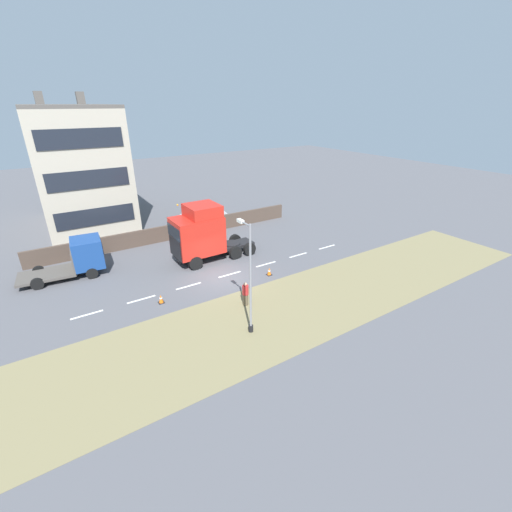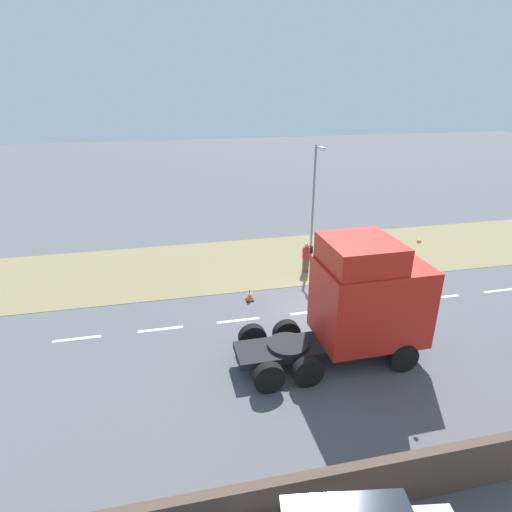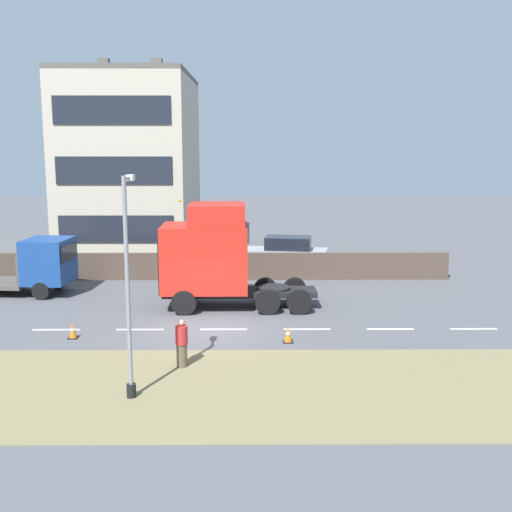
{
  "view_description": "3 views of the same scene",
  "coord_description": "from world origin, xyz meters",
  "px_view_note": "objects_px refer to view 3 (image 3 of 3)",
  "views": [
    {
      "loc": [
        -19.69,
        9.67,
        11.45
      ],
      "look_at": [
        -1.19,
        -2.22,
        1.56
      ],
      "focal_mm": 24.0,
      "sensor_mm": 36.0,
      "label": 1
    },
    {
      "loc": [
        15.36,
        -6.54,
        9.34
      ],
      "look_at": [
        -2.83,
        -2.51,
        1.67
      ],
      "focal_mm": 30.0,
      "sensor_mm": 36.0,
      "label": 2
    },
    {
      "loc": [
        -23.64,
        -1.77,
        7.09
      ],
      "look_at": [
        -0.26,
        -1.94,
        2.9
      ],
      "focal_mm": 45.0,
      "sensor_mm": 36.0,
      "label": 3
    }
  ],
  "objects_px": {
    "traffic_cone_lead": "(73,331)",
    "lamp_post": "(129,294)",
    "flatbed_truck": "(39,265)",
    "parked_car": "(286,255)",
    "lorry_cab": "(212,256)",
    "pedestrian": "(182,344)",
    "traffic_cone_trailing": "(288,335)"
  },
  "relations": [
    {
      "from": "traffic_cone_lead",
      "to": "lamp_post",
      "type": "bearing_deg",
      "value": -149.79
    },
    {
      "from": "flatbed_truck",
      "to": "parked_car",
      "type": "height_order",
      "value": "flatbed_truck"
    },
    {
      "from": "lorry_cab",
      "to": "pedestrian",
      "type": "bearing_deg",
      "value": 175.27
    },
    {
      "from": "traffic_cone_lead",
      "to": "parked_car",
      "type": "bearing_deg",
      "value": -35.58
    },
    {
      "from": "lorry_cab",
      "to": "lamp_post",
      "type": "height_order",
      "value": "lamp_post"
    },
    {
      "from": "pedestrian",
      "to": "traffic_cone_trailing",
      "type": "bearing_deg",
      "value": -54.4
    },
    {
      "from": "traffic_cone_lead",
      "to": "traffic_cone_trailing",
      "type": "height_order",
      "value": "same"
    },
    {
      "from": "parked_car",
      "to": "traffic_cone_lead",
      "type": "height_order",
      "value": "parked_car"
    },
    {
      "from": "lamp_post",
      "to": "traffic_cone_trailing",
      "type": "distance_m",
      "value": 7.27
    },
    {
      "from": "pedestrian",
      "to": "traffic_cone_trailing",
      "type": "xyz_separation_m",
      "value": [
        2.52,
        -3.52,
        -0.48
      ]
    },
    {
      "from": "lorry_cab",
      "to": "parked_car",
      "type": "xyz_separation_m",
      "value": [
        7.4,
        -3.61,
        -1.28
      ]
    },
    {
      "from": "flatbed_truck",
      "to": "traffic_cone_lead",
      "type": "height_order",
      "value": "flatbed_truck"
    },
    {
      "from": "flatbed_truck",
      "to": "traffic_cone_trailing",
      "type": "bearing_deg",
      "value": 61.34
    },
    {
      "from": "flatbed_truck",
      "to": "pedestrian",
      "type": "xyz_separation_m",
      "value": [
        -9.98,
        -7.73,
        -0.63
      ]
    },
    {
      "from": "parked_car",
      "to": "pedestrian",
      "type": "bearing_deg",
      "value": 173.28
    },
    {
      "from": "flatbed_truck",
      "to": "parked_car",
      "type": "bearing_deg",
      "value": 117.23
    },
    {
      "from": "lorry_cab",
      "to": "lamp_post",
      "type": "relative_size",
      "value": 1.08
    },
    {
      "from": "parked_car",
      "to": "traffic_cone_lead",
      "type": "relative_size",
      "value": 8.02
    },
    {
      "from": "lamp_post",
      "to": "traffic_cone_trailing",
      "type": "height_order",
      "value": "lamp_post"
    },
    {
      "from": "flatbed_truck",
      "to": "traffic_cone_trailing",
      "type": "xyz_separation_m",
      "value": [
        -7.46,
        -11.25,
        -1.11
      ]
    },
    {
      "from": "flatbed_truck",
      "to": "traffic_cone_trailing",
      "type": "height_order",
      "value": "flatbed_truck"
    },
    {
      "from": "flatbed_truck",
      "to": "lamp_post",
      "type": "bearing_deg",
      "value": 32.91
    },
    {
      "from": "parked_car",
      "to": "traffic_cone_lead",
      "type": "bearing_deg",
      "value": 153.21
    },
    {
      "from": "lorry_cab",
      "to": "parked_car",
      "type": "height_order",
      "value": "lorry_cab"
    },
    {
      "from": "lorry_cab",
      "to": "traffic_cone_lead",
      "type": "distance_m",
      "value": 6.81
    },
    {
      "from": "flatbed_truck",
      "to": "traffic_cone_lead",
      "type": "bearing_deg",
      "value": 31.14
    },
    {
      "from": "parked_car",
      "to": "traffic_cone_lead",
      "type": "distance_m",
      "value": 14.52
    },
    {
      "from": "lorry_cab",
      "to": "traffic_cone_trailing",
      "type": "relative_size",
      "value": 11.52
    },
    {
      "from": "parked_car",
      "to": "traffic_cone_trailing",
      "type": "relative_size",
      "value": 8.02
    },
    {
      "from": "lorry_cab",
      "to": "flatbed_truck",
      "type": "relative_size",
      "value": 1.15
    },
    {
      "from": "lamp_post",
      "to": "traffic_cone_lead",
      "type": "bearing_deg",
      "value": 30.21
    },
    {
      "from": "flatbed_truck",
      "to": "pedestrian",
      "type": "relative_size",
      "value": 3.71
    }
  ]
}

